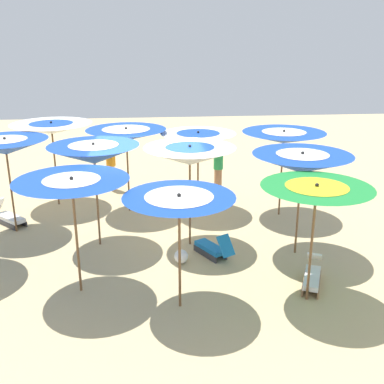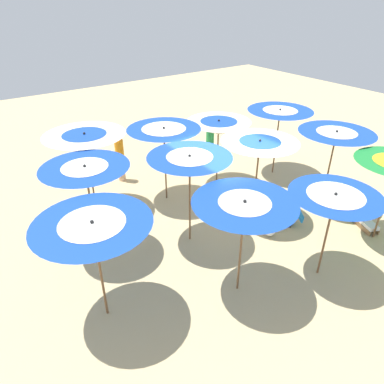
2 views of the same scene
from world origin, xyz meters
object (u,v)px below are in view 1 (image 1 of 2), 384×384
at_px(beach_umbrella_7, 5,147).
at_px(beach_umbrella_10, 72,189).
at_px(beach_umbrella_1, 198,140).
at_px(beachgoer_1, 111,162).
at_px(beach_umbrella_6, 94,154).
at_px(beach_umbrella_8, 316,195).
at_px(beach_umbrella_3, 52,128).
at_px(lounger_1, 8,216).
at_px(lounger_2, 213,248).
at_px(lounger_0, 312,276).
at_px(beach_umbrella_2, 126,135).
at_px(beach_umbrella_5, 190,156).
at_px(beach_umbrella_0, 284,137).
at_px(beach_umbrella_4, 302,163).
at_px(beach_umbrella_9, 179,206).
at_px(beach_ball, 181,256).
at_px(beachgoer_0, 218,166).

relative_size(beach_umbrella_7, beach_umbrella_10, 1.05).
xyz_separation_m(beach_umbrella_1, beachgoer_1, (-2.14, -2.60, -1.13)).
bearing_deg(beach_umbrella_6, beach_umbrella_8, 55.57).
bearing_deg(beach_umbrella_3, beach_umbrella_8, 44.22).
distance_m(lounger_1, lounger_2, 5.76).
height_order(lounger_0, lounger_2, lounger_2).
distance_m(beach_umbrella_2, beach_umbrella_5, 2.87).
xyz_separation_m(beach_umbrella_3, beach_umbrella_6, (2.97, 1.50, -0.05)).
bearing_deg(beach_umbrella_0, beach_umbrella_10, -54.05).
distance_m(beach_umbrella_1, beach_umbrella_8, 5.19).
distance_m(beach_umbrella_2, beach_umbrella_7, 3.13).
distance_m(beach_umbrella_2, beach_umbrella_8, 6.22).
bearing_deg(beach_umbrella_1, lounger_2, 0.50).
distance_m(beach_umbrella_4, beach_umbrella_8, 2.02).
distance_m(beach_umbrella_5, lounger_2, 2.17).
xyz_separation_m(beach_umbrella_10, beachgoer_1, (-6.35, 0.19, -1.21)).
height_order(beach_umbrella_3, beach_umbrella_5, beach_umbrella_3).
bearing_deg(beach_umbrella_7, beach_umbrella_6, 65.79).
relative_size(beach_umbrella_0, lounger_1, 2.09).
bearing_deg(beach_umbrella_1, beach_umbrella_9, -9.92).
relative_size(beach_umbrella_7, beach_umbrella_8, 1.06).
bearing_deg(beach_umbrella_2, beach_umbrella_9, 12.17).
height_order(beach_umbrella_1, beach_umbrella_2, beach_umbrella_2).
relative_size(beach_umbrella_9, beach_ball, 7.18).
bearing_deg(beach_umbrella_4, lounger_1, -108.91).
bearing_deg(beach_ball, lounger_0, 65.32).
relative_size(beachgoer_0, beachgoer_1, 1.00).
height_order(beach_umbrella_0, beach_umbrella_5, beach_umbrella_5).
xyz_separation_m(beach_umbrella_2, beach_umbrella_8, (5.11, 3.55, -0.12)).
bearing_deg(beach_umbrella_6, beach_umbrella_7, -114.21).
bearing_deg(beachgoer_0, lounger_2, -45.03).
relative_size(beach_umbrella_9, lounger_0, 1.71).
distance_m(beach_umbrella_5, beachgoer_1, 5.07).
bearing_deg(beach_umbrella_8, beach_umbrella_9, -89.91).
height_order(beach_umbrella_3, lounger_2, beach_umbrella_3).
bearing_deg(beach_umbrella_9, beach_umbrella_2, -167.83).
distance_m(beach_umbrella_9, beachgoer_0, 6.68).
xyz_separation_m(beach_umbrella_6, beach_umbrella_10, (2.13, -0.18, -0.12)).
height_order(beach_umbrella_5, beach_umbrella_10, beach_umbrella_5).
relative_size(beach_umbrella_5, beachgoer_0, 1.41).
distance_m(beach_umbrella_6, lounger_1, 3.64).
xyz_separation_m(beach_umbrella_1, beach_umbrella_5, (2.27, -0.44, 0.15)).
bearing_deg(beach_umbrella_5, beach_umbrella_0, 122.50).
distance_m(beach_umbrella_0, beach_umbrella_2, 4.28).
xyz_separation_m(beach_umbrella_5, beach_ball, (0.96, -0.28, -2.06)).
bearing_deg(lounger_2, beach_umbrella_5, 2.55).
height_order(beach_umbrella_5, beach_umbrella_6, beach_umbrella_6).
distance_m(beach_umbrella_1, beach_umbrella_6, 3.34).
xyz_separation_m(beach_umbrella_2, beach_umbrella_5, (2.43, 1.53, -0.02)).
bearing_deg(lounger_0, beachgoer_0, -146.62).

